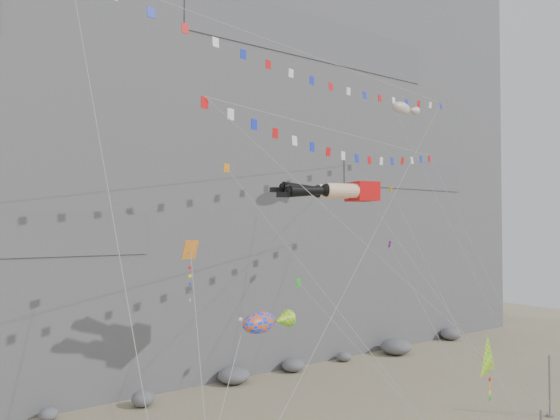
% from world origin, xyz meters
% --- Properties ---
extents(cliff, '(80.00, 28.00, 50.00)m').
position_xyz_m(cliff, '(0.00, 32.00, 25.00)').
color(cliff, slate).
rests_on(cliff, ground).
extents(talus_boulders, '(60.00, 3.00, 1.20)m').
position_xyz_m(talus_boulders, '(0.00, 17.00, 0.60)').
color(talus_boulders, slate).
rests_on(talus_boulders, ground).
extents(anchor_pole_right, '(0.12, 0.12, 4.02)m').
position_xyz_m(anchor_pole_right, '(12.80, -1.85, 2.01)').
color(anchor_pole_right, slate).
rests_on(anchor_pole_right, ground).
extents(legs_kite, '(7.15, 15.60, 19.74)m').
position_xyz_m(legs_kite, '(0.56, 5.50, 14.80)').
color(legs_kite, red).
rests_on(legs_kite, ground).
extents(flag_banner_upper, '(35.53, 15.46, 31.29)m').
position_xyz_m(flag_banner_upper, '(1.29, 7.74, 24.00)').
color(flag_banner_upper, red).
rests_on(flag_banner_upper, ground).
extents(flag_banner_lower, '(25.44, 11.96, 22.73)m').
position_xyz_m(flag_banner_lower, '(1.67, 5.31, 18.51)').
color(flag_banner_lower, red).
rests_on(flag_banner_lower, ground).
extents(harlequin_kite, '(3.84, 8.78, 14.04)m').
position_xyz_m(harlequin_kite, '(-10.64, 3.84, 11.37)').
color(harlequin_kite, red).
rests_on(harlequin_kite, ground).
extents(fish_windsock, '(7.63, 4.48, 10.44)m').
position_xyz_m(fish_windsock, '(-8.80, 0.48, 8.09)').
color(fish_windsock, '#ED4C0C').
rests_on(fish_windsock, ground).
extents(delta_kite, '(2.72, 4.40, 7.34)m').
position_xyz_m(delta_kite, '(3.19, -3.65, 5.43)').
color(delta_kite, yellow).
rests_on(delta_kite, ground).
extents(blimp_windsock, '(3.74, 11.64, 24.65)m').
position_xyz_m(blimp_windsock, '(11.29, 9.30, 22.16)').
color(blimp_windsock, beige).
rests_on(blimp_windsock, ground).
extents(small_kite_a, '(6.14, 14.38, 21.83)m').
position_xyz_m(small_kite_a, '(-6.14, 7.43, 15.72)').
color(small_kite_a, orange).
rests_on(small_kite_a, ground).
extents(small_kite_b, '(5.25, 12.77, 17.20)m').
position_xyz_m(small_kite_b, '(6.04, 5.73, 10.99)').
color(small_kite_b, purple).
rests_on(small_kite_b, ground).
extents(small_kite_c, '(2.79, 12.53, 15.31)m').
position_xyz_m(small_kite_c, '(-3.84, 3.54, 9.19)').
color(small_kite_c, '#19A31A').
rests_on(small_kite_c, ground).
extents(small_kite_d, '(7.82, 15.97, 22.95)m').
position_xyz_m(small_kite_d, '(9.58, 8.77, 15.16)').
color(small_kite_d, yellow).
rests_on(small_kite_d, ground).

